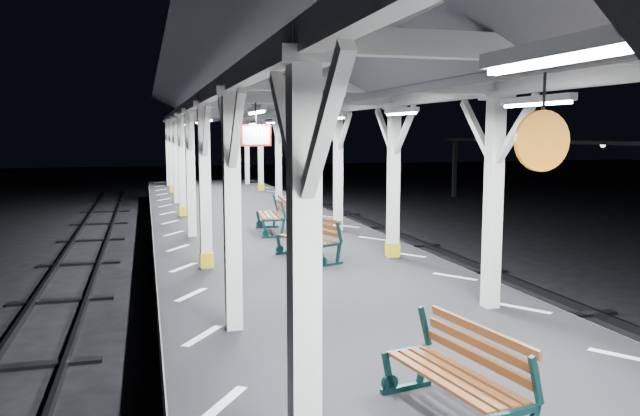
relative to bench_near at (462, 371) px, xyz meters
name	(u,v)px	position (x,y,z in m)	size (l,w,h in m)	color
ground	(331,339)	(0.31, 5.35, -1.48)	(120.00, 120.00, 0.00)	black
platform	(331,313)	(0.31, 5.35, -0.98)	(6.00, 50.00, 1.00)	black
hazard_stripes_left	(191,295)	(-2.14, 5.35, -0.48)	(1.00, 48.00, 0.01)	silver
hazard_stripes_right	(455,277)	(2.76, 5.35, -0.48)	(1.00, 48.00, 0.01)	silver
track_left	(29,363)	(-4.69, 5.35, -1.40)	(2.20, 60.00, 0.16)	#2D2D33
track_right	(568,314)	(5.31, 5.35, -1.40)	(2.20, 60.00, 0.16)	#2D2D33
canopy	(331,83)	(0.31, 5.34, 3.07)	(5.40, 49.00, 4.65)	silver
bench_near	(462,371)	(0.00, 0.00, 0.00)	(0.88, 1.75, 0.91)	#0B292A
bench_mid	(311,237)	(0.57, 7.70, 0.00)	(1.15, 1.78, 0.90)	#0B292A
bench_far	(274,214)	(0.50, 11.37, 0.04)	(0.83, 1.85, 0.98)	#0B292A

